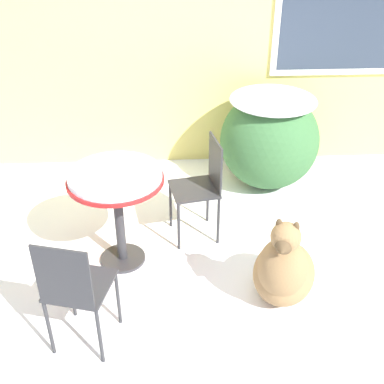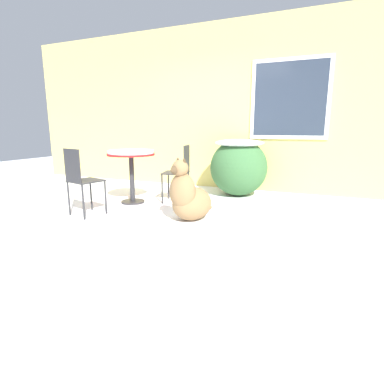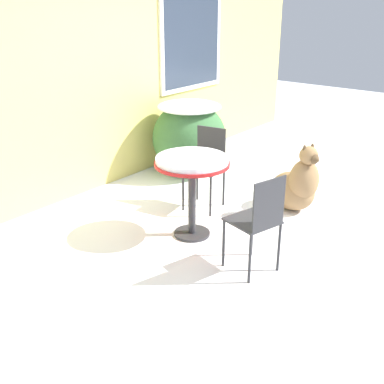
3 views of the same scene
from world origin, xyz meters
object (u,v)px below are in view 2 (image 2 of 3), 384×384
object	(u,v)px
patio_table	(131,159)
dog	(189,198)
patio_chair_near_table	(180,170)
patio_chair_far_side	(81,179)

from	to	relation	value
patio_table	dog	xyz separation A→B (m)	(1.16, -0.51, -0.39)
patio_table	patio_chair_near_table	distance (m)	0.75
patio_table	patio_chair_far_side	bearing A→B (deg)	-102.70
patio_chair_near_table	dog	xyz separation A→B (m)	(0.51, -0.83, -0.21)
patio_chair_near_table	patio_chair_far_side	world-z (taller)	same
patio_chair_far_side	dog	size ratio (longest dim) A/B	1.12
patio_chair_far_side	patio_table	bearing A→B (deg)	-87.73
patio_chair_near_table	patio_chair_far_side	distance (m)	1.44
patio_chair_far_side	patio_chair_near_table	bearing A→B (deg)	-110.82
patio_table	dog	size ratio (longest dim) A/B	1.02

